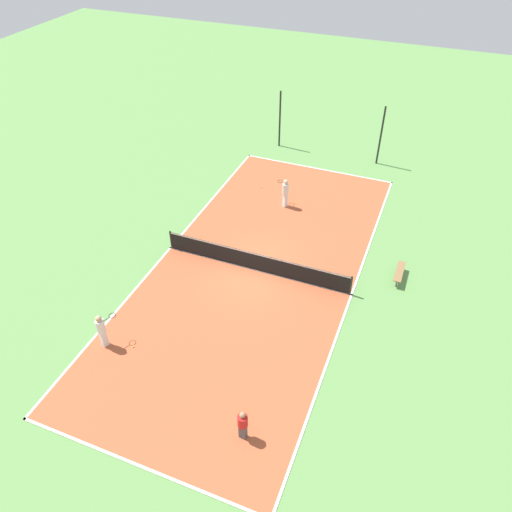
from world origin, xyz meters
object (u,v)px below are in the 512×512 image
player_near_white (101,329)px  player_coach_red (243,424)px  bench (399,272)px  tennis_ball_far_baseline (133,347)px  tennis_ball_right_alley (261,187)px  fence_post_back_right (381,136)px  tennis_net (256,261)px  player_far_white (285,191)px  tennis_ball_near_net (295,202)px  fence_post_back_left (280,119)px

player_near_white → player_coach_red: bearing=-82.4°
player_near_white → bench: bearing=-28.9°
tennis_ball_far_baseline → tennis_ball_right_alley: 13.70m
player_coach_red → tennis_ball_far_baseline: 6.21m
tennis_ball_far_baseline → fence_post_back_right: bearing=71.9°
fence_post_back_right → tennis_net: bearing=-104.7°
player_far_white → tennis_ball_near_net: size_ratio=25.63×
bench → tennis_ball_near_net: bench is taller
player_coach_red → fence_post_back_left: (-6.27, 21.40, 1.12)m
tennis_net → fence_post_back_right: size_ratio=2.43×
tennis_ball_far_baseline → tennis_ball_near_net: bearing=77.5°
fence_post_back_left → tennis_ball_far_baseline: bearing=-88.6°
player_far_white → tennis_ball_right_alley: bearing=4.5°
player_coach_red → tennis_ball_far_baseline: player_coach_red is taller
tennis_ball_far_baseline → fence_post_back_right: size_ratio=0.02×
player_coach_red → bench: bearing=-102.6°
bench → fence_post_back_left: size_ratio=0.40×
player_near_white → tennis_ball_far_baseline: 1.50m
fence_post_back_left → fence_post_back_right: size_ratio=1.00×
player_near_white → tennis_ball_right_alley: size_ratio=25.03×
player_far_white → tennis_ball_near_net: (0.44, 0.52, -0.97)m
tennis_ball_near_net → tennis_ball_far_baseline: bearing=-102.5°
fence_post_back_right → player_coach_red: bearing=-91.4°
player_far_white → tennis_ball_far_baseline: 12.56m
bench → fence_post_back_right: bearing=16.3°
player_coach_red → tennis_ball_near_net: bearing=-71.8°
player_near_white → tennis_ball_right_alley: (1.53, 14.00, -0.95)m
bench → tennis_ball_near_net: size_ratio=23.05×
player_coach_red → player_near_white: bearing=-7.2°
tennis_ball_near_net → fence_post_back_left: 7.56m
fence_post_back_left → bench: bearing=-47.6°
player_near_white → fence_post_back_right: 21.04m
bench → player_far_white: 8.14m
player_coach_red → tennis_ball_near_net: player_coach_red is taller
tennis_ball_right_alley → tennis_ball_near_net: 2.60m
fence_post_back_left → fence_post_back_right: (6.79, 0.00, 0.00)m
player_far_white → fence_post_back_left: fence_post_back_left is taller
tennis_net → player_coach_red: 8.97m
tennis_ball_right_alley → fence_post_back_left: 6.02m
player_near_white → tennis_ball_near_net: bearing=4.9°
fence_post_back_left → player_near_white: bearing=-91.9°
fence_post_back_left → fence_post_back_right: 6.79m
tennis_ball_right_alley → tennis_ball_near_net: size_ratio=1.00×
player_near_white → player_far_white: bearing=6.1°
tennis_net → tennis_ball_near_net: 6.40m
bench → tennis_ball_right_alley: bench is taller
player_coach_red → tennis_ball_right_alley: player_coach_red is taller
bench → tennis_ball_near_net: bearing=56.6°
player_far_white → tennis_ball_right_alley: 2.63m
player_near_white → fence_post_back_left: fence_post_back_left is taller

